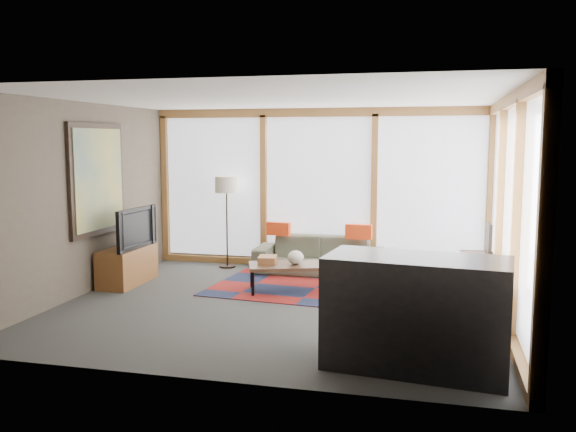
% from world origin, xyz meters
% --- Properties ---
extents(ground, '(5.50, 5.50, 0.00)m').
position_xyz_m(ground, '(0.00, 0.00, 0.00)').
color(ground, '#2C2C2A').
rests_on(ground, ground).
extents(room_envelope, '(5.52, 5.02, 2.62)m').
position_xyz_m(room_envelope, '(0.49, 0.56, 1.54)').
color(room_envelope, '#493C33').
rests_on(room_envelope, ground).
extents(rug, '(3.05, 2.11, 0.01)m').
position_xyz_m(rug, '(0.26, 0.97, 0.01)').
color(rug, maroon).
rests_on(rug, ground).
extents(sofa, '(2.00, 0.81, 0.58)m').
position_xyz_m(sofa, '(0.12, 1.95, 0.29)').
color(sofa, '#3A3E2F').
rests_on(sofa, ground).
extents(pillow_left, '(0.39, 0.15, 0.21)m').
position_xyz_m(pillow_left, '(-0.55, 1.99, 0.69)').
color(pillow_left, red).
rests_on(pillow_left, sofa).
extents(pillow_right, '(0.41, 0.13, 0.22)m').
position_xyz_m(pillow_right, '(0.74, 1.93, 0.69)').
color(pillow_right, red).
rests_on(pillow_right, sofa).
extents(floor_lamp, '(0.38, 0.38, 1.51)m').
position_xyz_m(floor_lamp, '(-1.44, 2.08, 0.75)').
color(floor_lamp, black).
rests_on(floor_lamp, ground).
extents(coffee_table, '(1.27, 0.91, 0.38)m').
position_xyz_m(coffee_table, '(-0.05, 0.76, 0.19)').
color(coffee_table, '#361F14').
rests_on(coffee_table, ground).
extents(book_stack, '(0.28, 0.34, 0.10)m').
position_xyz_m(book_stack, '(-0.38, 0.74, 0.43)').
color(book_stack, brown).
rests_on(book_stack, coffee_table).
extents(vase, '(0.24, 0.24, 0.19)m').
position_xyz_m(vase, '(0.02, 0.76, 0.48)').
color(vase, beige).
rests_on(vase, coffee_table).
extents(bookshelf, '(0.43, 2.35, 0.59)m').
position_xyz_m(bookshelf, '(2.43, 0.13, 0.29)').
color(bookshelf, '#361F14').
rests_on(bookshelf, ground).
extents(bowl_a, '(0.22, 0.22, 0.10)m').
position_xyz_m(bowl_a, '(2.46, -0.42, 0.64)').
color(bowl_a, black).
rests_on(bowl_a, bookshelf).
extents(bowl_b, '(0.17, 0.17, 0.08)m').
position_xyz_m(bowl_b, '(2.40, -0.12, 0.63)').
color(bowl_b, black).
rests_on(bowl_b, bookshelf).
extents(shelf_picture, '(0.05, 0.33, 0.44)m').
position_xyz_m(shelf_picture, '(2.56, 0.87, 0.81)').
color(shelf_picture, black).
rests_on(shelf_picture, bookshelf).
extents(tv_console, '(0.45, 1.07, 0.54)m').
position_xyz_m(tv_console, '(-2.47, 0.62, 0.27)').
color(tv_console, brown).
rests_on(tv_console, ground).
extents(television, '(0.18, 1.03, 0.59)m').
position_xyz_m(television, '(-2.39, 0.60, 0.83)').
color(television, black).
rests_on(television, tv_console).
extents(bar_counter, '(1.72, 0.95, 1.04)m').
position_xyz_m(bar_counter, '(1.74, -1.76, 0.52)').
color(bar_counter, black).
rests_on(bar_counter, ground).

